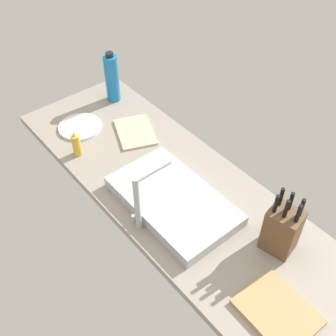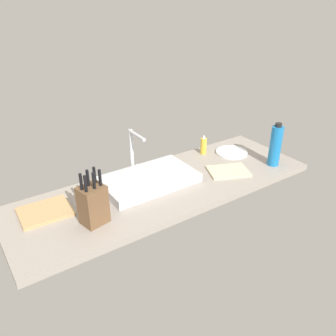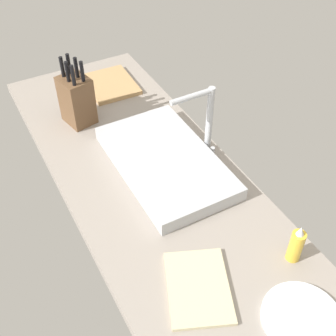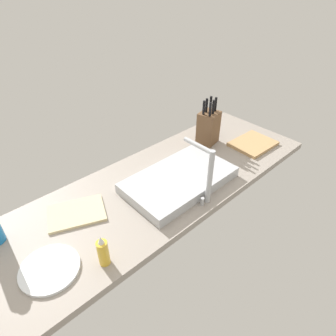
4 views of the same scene
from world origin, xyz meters
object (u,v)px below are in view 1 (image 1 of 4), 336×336
cutting_board (277,312)px  dish_towel (135,132)px  water_bottle (112,78)px  dinner_plate (80,127)px  faucet (141,196)px  soap_bottle (76,144)px  sink_basin (173,201)px  knife_block (282,229)px

cutting_board → dish_towel: size_ratio=1.05×
water_bottle → dinner_plate: water_bottle is taller
dinner_plate → faucet: bearing=169.9°
water_bottle → dinner_plate: 31.09cm
faucet → soap_bottle: bearing=-1.8°
sink_basin → faucet: faucet is taller
water_bottle → dish_towel: size_ratio=1.16×
sink_basin → dinner_plate: size_ratio=2.52×
faucet → soap_bottle: (51.76, -1.61, -10.55)cm
faucet → sink_basin: bearing=-88.5°
water_bottle → soap_bottle: bearing=124.6°
sink_basin → water_bottle: water_bottle is taller
cutting_board → faucet: bearing=11.8°
cutting_board → soap_bottle: bearing=5.4°
knife_block → dinner_plate: size_ratio=1.29×
knife_block → faucet: bearing=26.9°
soap_bottle → dish_towel: bearing=-98.6°
sink_basin → knife_block: bearing=-157.1°
cutting_board → dinner_plate: cutting_board is taller
dish_towel → knife_block: bearing=-178.9°
soap_bottle → cutting_board: bearing=-174.6°
dish_towel → cutting_board: bearing=169.8°
knife_block → dinner_plate: 109.97cm
faucet → dinner_plate: (67.82, -12.12, -15.82)cm
soap_bottle → dinner_plate: 19.90cm
sink_basin → water_bottle: (77.11, -23.43, 10.38)cm
cutting_board → knife_block: bearing=-49.8°
water_bottle → dinner_plate: bearing=109.8°
knife_block → dish_towel: (87.15, 1.72, -9.57)cm
faucet → water_bottle: 86.82cm
sink_basin → cutting_board: 57.77cm
knife_block → water_bottle: bearing=-15.5°
faucet → dish_towel: bearing=-33.1°
sink_basin → dinner_plate: (67.42, 3.42, -1.95)cm
faucet → cutting_board: bearing=-168.2°
knife_block → water_bottle: 117.53cm
soap_bottle → dinner_plate: (16.06, -10.51, -5.28)cm
faucet → dish_towel: 58.65cm
cutting_board → dinner_plate: bearing=-0.1°
knife_block → dish_towel: size_ratio=1.16×
soap_bottle → water_bottle: bearing=-55.4°
faucet → knife_block: (-39.81, -32.53, -6.25)cm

